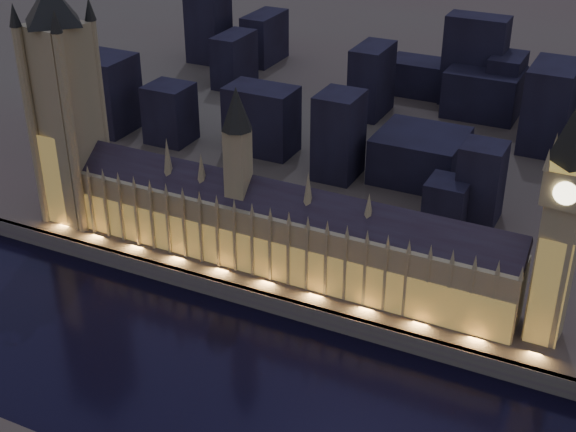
% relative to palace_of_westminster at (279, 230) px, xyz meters
% --- Properties ---
extents(ground_plane, '(2000.00, 2000.00, 0.00)m').
position_rel_palace_of_westminster_xyz_m(ground_plane, '(2.36, -61.75, -26.37)').
color(ground_plane, black).
rests_on(ground_plane, ground).
extents(north_bank, '(2000.00, 960.00, 8.00)m').
position_rel_palace_of_westminster_xyz_m(north_bank, '(2.36, 458.25, -22.37)').
color(north_bank, '#4F3631').
rests_on(north_bank, ground).
extents(embankment_wall, '(2000.00, 2.50, 8.00)m').
position_rel_palace_of_westminster_xyz_m(embankment_wall, '(2.36, -20.75, -22.37)').
color(embankment_wall, '#53434F').
rests_on(embankment_wall, ground).
extents(palace_of_westminster, '(202.00, 22.31, 78.00)m').
position_rel_palace_of_westminster_xyz_m(palace_of_westminster, '(0.00, 0.00, 0.00)').
color(palace_of_westminster, '#87825A').
rests_on(palace_of_westminster, north_bank).
extents(victoria_tower, '(31.68, 31.68, 122.77)m').
position_rel_palace_of_westminster_xyz_m(victoria_tower, '(-107.64, 0.17, 42.58)').
color(victoria_tower, '#87825A').
rests_on(victoria_tower, north_bank).
extents(elizabeth_tower, '(18.00, 18.00, 103.89)m').
position_rel_palace_of_westminster_xyz_m(elizabeth_tower, '(110.36, 0.17, 39.45)').
color(elizabeth_tower, '#87825A').
rests_on(elizabeth_tower, north_bank).
extents(city_backdrop, '(461.49, 215.63, 76.61)m').
position_rel_palace_of_westminster_xyz_m(city_backdrop, '(37.99, 185.05, 3.82)').
color(city_backdrop, black).
rests_on(city_backdrop, north_bank).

